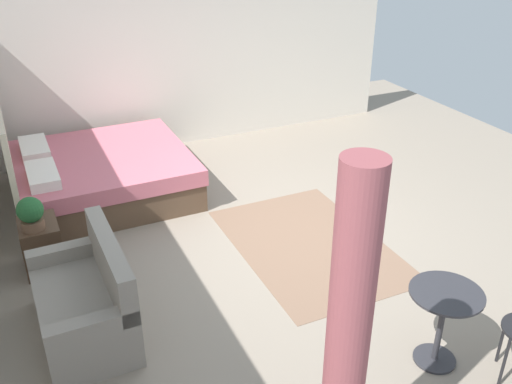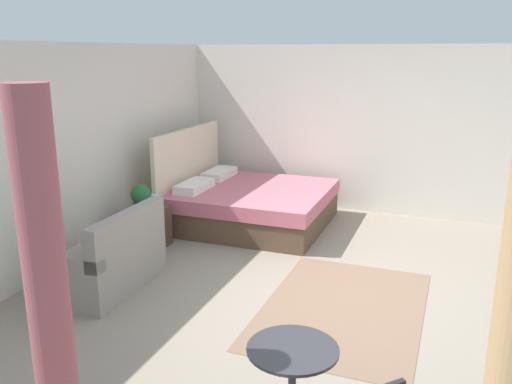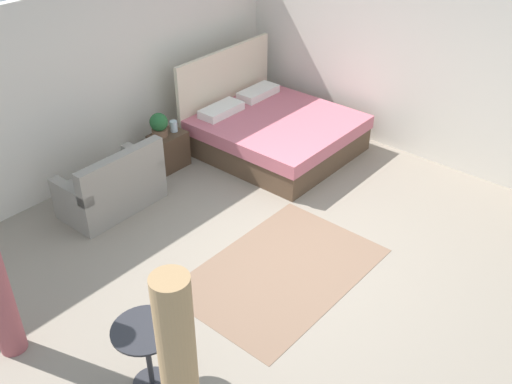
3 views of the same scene
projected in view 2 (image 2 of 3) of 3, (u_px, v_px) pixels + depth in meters
ground_plane at (339, 294)px, 5.51m from camera, size 9.17×9.37×0.02m
wall_back at (78, 153)px, 6.29m from camera, size 9.17×0.12×2.53m
wall_right at (387, 131)px, 7.96m from camera, size 0.12×6.37×2.53m
area_rug at (343, 308)px, 5.18m from camera, size 2.24×1.50×0.01m
bed at (248, 203)px, 7.64m from camera, size 1.98×2.11×1.34m
couch at (110, 261)px, 5.56m from camera, size 1.27×0.73×0.86m
nightstand at (150, 228)px, 6.72m from camera, size 0.49×0.37×0.52m
potted_plant at (141, 197)px, 6.53m from camera, size 0.25×0.25×0.33m
vase at (154, 200)px, 6.74m from camera, size 0.11×0.11×0.15m
balcony_table at (292, 378)px, 3.29m from camera, size 0.57×0.57×0.68m
curtain_right at (46, 284)px, 3.05m from camera, size 0.25×0.25×2.27m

